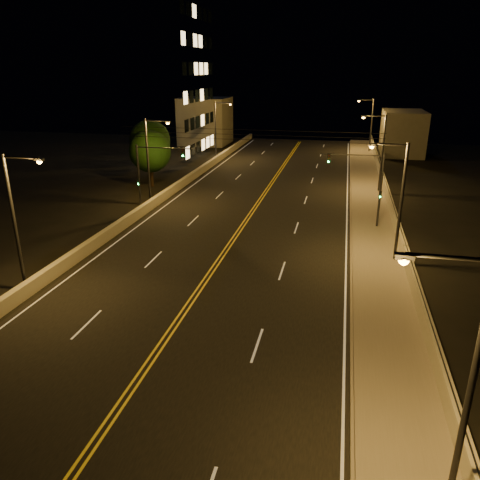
% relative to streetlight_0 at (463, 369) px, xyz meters
% --- Properties ---
extents(road, '(18.00, 120.00, 0.02)m').
position_rel_streetlight_0_xyz_m(road, '(-11.49, 16.69, -4.75)').
color(road, black).
rests_on(road, ground).
extents(sidewalk, '(3.60, 120.00, 0.30)m').
position_rel_streetlight_0_xyz_m(sidewalk, '(-0.69, 16.69, -4.61)').
color(sidewalk, slate).
rests_on(sidewalk, ground).
extents(curb, '(0.14, 120.00, 0.15)m').
position_rel_streetlight_0_xyz_m(curb, '(-2.56, 16.69, -4.69)').
color(curb, slate).
rests_on(curb, ground).
extents(parapet_wall, '(0.30, 120.00, 1.00)m').
position_rel_streetlight_0_xyz_m(parapet_wall, '(0.96, 16.69, -3.96)').
color(parapet_wall, '#AAA28D').
rests_on(parapet_wall, sidewalk).
extents(jersey_barrier, '(0.45, 120.00, 0.87)m').
position_rel_streetlight_0_xyz_m(jersey_barrier, '(-21.03, 16.69, -4.32)').
color(jersey_barrier, '#AAA28D').
rests_on(jersey_barrier, ground).
extents(distant_building_right, '(6.00, 10.00, 6.50)m').
position_rel_streetlight_0_xyz_m(distant_building_right, '(5.01, 64.75, -1.51)').
color(distant_building_right, slate).
rests_on(distant_building_right, ground).
extents(distant_building_left, '(8.00, 8.00, 7.81)m').
position_rel_streetlight_0_xyz_m(distant_building_left, '(-27.49, 68.34, -0.85)').
color(distant_building_left, slate).
rests_on(distant_building_left, ground).
extents(parapet_rail, '(0.06, 120.00, 0.06)m').
position_rel_streetlight_0_xyz_m(parapet_rail, '(0.96, 16.69, -3.43)').
color(parapet_rail, black).
rests_on(parapet_rail, parapet_wall).
extents(lane_markings, '(17.32, 116.00, 0.00)m').
position_rel_streetlight_0_xyz_m(lane_markings, '(-11.49, 16.62, -4.74)').
color(lane_markings, silver).
rests_on(lane_markings, road).
extents(streetlight_0, '(2.55, 0.28, 8.14)m').
position_rel_streetlight_0_xyz_m(streetlight_0, '(0.00, 0.00, 0.00)').
color(streetlight_0, '#2D2D33').
rests_on(streetlight_0, ground).
extents(streetlight_1, '(2.55, 0.28, 8.14)m').
position_rel_streetlight_0_xyz_m(streetlight_1, '(0.00, 19.22, 0.00)').
color(streetlight_1, '#2D2D33').
rests_on(streetlight_1, ground).
extents(streetlight_2, '(2.55, 0.28, 8.14)m').
position_rel_streetlight_0_xyz_m(streetlight_2, '(0.00, 38.60, 0.00)').
color(streetlight_2, '#2D2D33').
rests_on(streetlight_2, ground).
extents(streetlight_3, '(2.55, 0.28, 8.14)m').
position_rel_streetlight_0_xyz_m(streetlight_3, '(0.00, 64.84, 0.00)').
color(streetlight_3, '#2D2D33').
rests_on(streetlight_3, ground).
extents(streetlight_4, '(2.55, 0.28, 8.14)m').
position_rel_streetlight_0_xyz_m(streetlight_4, '(-21.39, 10.15, 0.00)').
color(streetlight_4, '#2D2D33').
rests_on(streetlight_4, ground).
extents(streetlight_5, '(2.55, 0.28, 8.14)m').
position_rel_streetlight_0_xyz_m(streetlight_5, '(-21.39, 29.39, 0.00)').
color(streetlight_5, '#2D2D33').
rests_on(streetlight_5, ground).
extents(streetlight_6, '(2.55, 0.28, 8.14)m').
position_rel_streetlight_0_xyz_m(streetlight_6, '(-21.39, 53.73, 0.00)').
color(streetlight_6, '#2D2D33').
rests_on(streetlight_6, ground).
extents(traffic_signal_right, '(5.11, 0.31, 6.27)m').
position_rel_streetlight_0_xyz_m(traffic_signal_right, '(-1.48, 26.25, -0.81)').
color(traffic_signal_right, '#2D2D33').
rests_on(traffic_signal_right, ground).
extents(traffic_signal_left, '(5.11, 0.31, 6.27)m').
position_rel_streetlight_0_xyz_m(traffic_signal_left, '(-20.31, 26.25, -0.81)').
color(traffic_signal_left, '#2D2D33').
rests_on(traffic_signal_left, ground).
extents(overhead_wires, '(22.00, 0.03, 0.83)m').
position_rel_streetlight_0_xyz_m(overhead_wires, '(-11.49, 26.19, 2.64)').
color(overhead_wires, black).
extents(building_tower, '(24.00, 15.00, 29.64)m').
position_rel_streetlight_0_xyz_m(building_tower, '(-35.81, 53.30, 9.49)').
color(building_tower, slate).
rests_on(building_tower, ground).
extents(tree_0, '(4.60, 4.60, 6.23)m').
position_rel_streetlight_0_xyz_m(tree_0, '(-24.41, 36.38, -0.83)').
color(tree_0, black).
rests_on(tree_0, ground).
extents(tree_1, '(4.94, 4.94, 6.70)m').
position_rel_streetlight_0_xyz_m(tree_1, '(-26.86, 42.24, -0.54)').
color(tree_1, black).
rests_on(tree_1, ground).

